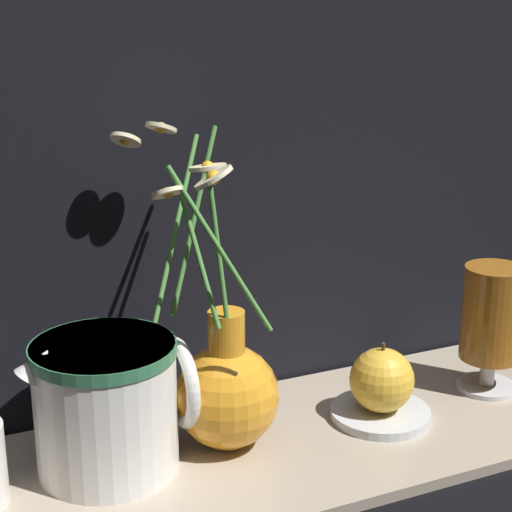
{
  "coord_description": "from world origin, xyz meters",
  "views": [
    {
      "loc": [
        -0.34,
        -0.72,
        0.46
      ],
      "look_at": [
        -0.01,
        0.0,
        0.22
      ],
      "focal_mm": 60.0,
      "sensor_mm": 36.0,
      "label": 1
    }
  ],
  "objects_px": {
    "tea_glass": "(492,318)",
    "ceramic_pitcher": "(108,401)",
    "orange_fruit": "(382,380)",
    "vase_with_flowers": "(226,387)"
  },
  "relations": [
    {
      "from": "vase_with_flowers",
      "to": "orange_fruit",
      "type": "height_order",
      "value": "vase_with_flowers"
    },
    {
      "from": "ceramic_pitcher",
      "to": "orange_fruit",
      "type": "relative_size",
      "value": 2.1
    },
    {
      "from": "ceramic_pitcher",
      "to": "orange_fruit",
      "type": "height_order",
      "value": "ceramic_pitcher"
    },
    {
      "from": "vase_with_flowers",
      "to": "orange_fruit",
      "type": "distance_m",
      "value": 0.18
    },
    {
      "from": "tea_glass",
      "to": "ceramic_pitcher",
      "type": "bearing_deg",
      "value": 178.22
    },
    {
      "from": "vase_with_flowers",
      "to": "orange_fruit",
      "type": "bearing_deg",
      "value": -5.73
    },
    {
      "from": "ceramic_pitcher",
      "to": "tea_glass",
      "type": "height_order",
      "value": "tea_glass"
    },
    {
      "from": "ceramic_pitcher",
      "to": "vase_with_flowers",
      "type": "bearing_deg",
      "value": -2.89
    },
    {
      "from": "tea_glass",
      "to": "orange_fruit",
      "type": "height_order",
      "value": "tea_glass"
    },
    {
      "from": "ceramic_pitcher",
      "to": "tea_glass",
      "type": "bearing_deg",
      "value": -1.78
    }
  ]
}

